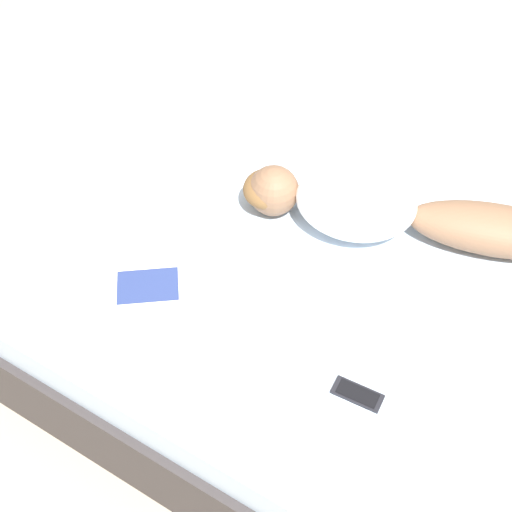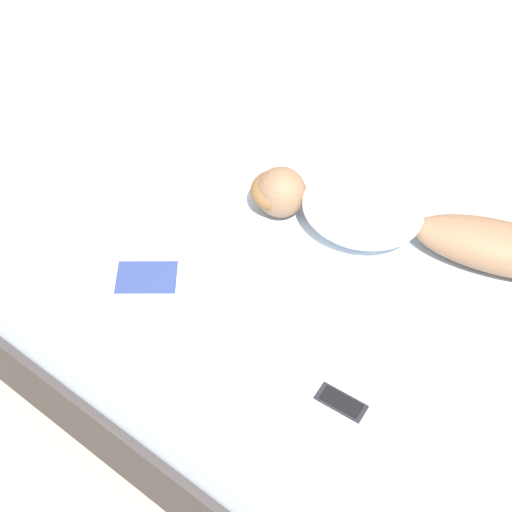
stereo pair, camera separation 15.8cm
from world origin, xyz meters
name	(u,v)px [view 2 (the right image)]	position (x,y,z in m)	size (l,w,h in m)	color
ground_plane	(343,366)	(0.00, 0.00, 0.00)	(12.00, 12.00, 0.00)	#B7A88E
bed	(349,329)	(0.00, 0.00, 0.27)	(1.76, 2.18, 0.55)	#383333
person	(392,218)	(0.26, 0.02, 0.65)	(0.59, 1.23, 0.23)	brown
open_magazine	(144,303)	(-0.51, 0.54, 0.55)	(0.54, 0.51, 0.01)	white
cell_phone	(341,402)	(-0.43, -0.20, 0.55)	(0.08, 0.16, 0.01)	black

